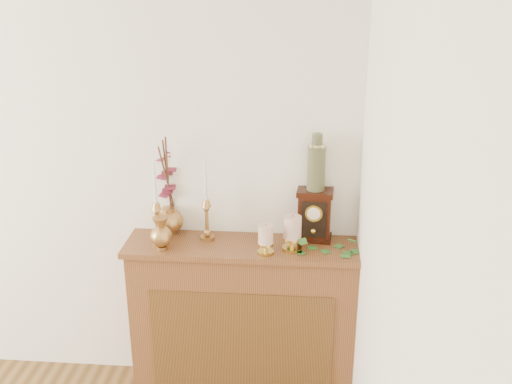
# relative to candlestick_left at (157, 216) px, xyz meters

# --- Properties ---
(console_shelf) EXTENTS (1.24, 0.34, 0.93)m
(console_shelf) POSITION_rel_candlestick_left_xyz_m (0.44, 0.02, -0.64)
(console_shelf) COLOR brown
(console_shelf) RESTS_ON ground
(candlestick_left) EXTENTS (0.08, 0.08, 0.46)m
(candlestick_left) POSITION_rel_candlestick_left_xyz_m (0.00, 0.00, 0.00)
(candlestick_left) COLOR tan
(candlestick_left) RESTS_ON console_shelf
(candlestick_center) EXTENTS (0.08, 0.08, 0.46)m
(candlestick_center) POSITION_rel_candlestick_left_xyz_m (0.25, 0.06, -0.00)
(candlestick_center) COLOR tan
(candlestick_center) RESTS_ON console_shelf
(bud_vase) EXTENTS (0.11, 0.11, 0.18)m
(bud_vase) POSITION_rel_candlestick_left_xyz_m (0.04, -0.08, -0.06)
(bud_vase) COLOR tan
(bud_vase) RESTS_ON console_shelf
(ginger_jar) EXTENTS (0.23, 0.24, 0.56)m
(ginger_jar) POSITION_rel_candlestick_left_xyz_m (0.03, 0.16, 0.10)
(ginger_jar) COLOR tan
(ginger_jar) RESTS_ON console_shelf
(pillar_candle_left) EXTENTS (0.08, 0.08, 0.16)m
(pillar_candle_left) POSITION_rel_candlestick_left_xyz_m (0.57, -0.08, -0.07)
(pillar_candle_left) COLOR gold
(pillar_candle_left) RESTS_ON console_shelf
(pillar_candle_right) EXTENTS (0.10, 0.10, 0.20)m
(pillar_candle_right) POSITION_rel_candlestick_left_xyz_m (0.70, -0.03, -0.05)
(pillar_candle_right) COLOR gold
(pillar_candle_right) RESTS_ON console_shelf
(ivy_garland) EXTENTS (0.35, 0.20, 0.08)m
(ivy_garland) POSITION_rel_candlestick_left_xyz_m (0.90, -0.03, -0.14)
(ivy_garland) COLOR #2C6225
(ivy_garland) RESTS_ON console_shelf
(mantel_clock) EXTENTS (0.20, 0.15, 0.28)m
(mantel_clock) POSITION_rel_candlestick_left_xyz_m (0.81, 0.11, -0.01)
(mantel_clock) COLOR black
(mantel_clock) RESTS_ON console_shelf
(ceramic_vase) EXTENTS (0.09, 0.09, 0.30)m
(ceramic_vase) POSITION_rel_candlestick_left_xyz_m (0.81, 0.12, 0.26)
(ceramic_vase) COLOR #1B372C
(ceramic_vase) RESTS_ON mantel_clock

